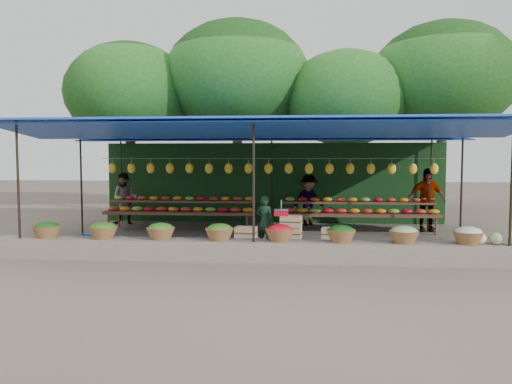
# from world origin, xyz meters

# --- Properties ---
(ground) EXTENTS (60.00, 60.00, 0.00)m
(ground) POSITION_xyz_m (0.00, 0.00, 0.00)
(ground) COLOR brown
(ground) RESTS_ON ground
(stone_curb) EXTENTS (10.60, 0.55, 0.40)m
(stone_curb) POSITION_xyz_m (0.00, -2.75, 0.20)
(stone_curb) COLOR #675E52
(stone_curb) RESTS_ON ground
(stall_canopy) EXTENTS (10.80, 6.60, 2.82)m
(stall_canopy) POSITION_xyz_m (0.00, 0.06, 2.68)
(stall_canopy) COLOR black
(stall_canopy) RESTS_ON ground
(produce_baskets) EXTENTS (8.98, 0.58, 0.34)m
(produce_baskets) POSITION_xyz_m (-0.10, -2.75, 0.56)
(produce_baskets) COLOR brown
(produce_baskets) RESTS_ON stone_curb
(netting_backdrop) EXTENTS (10.60, 0.06, 2.50)m
(netting_backdrop) POSITION_xyz_m (0.00, 3.15, 1.25)
(netting_backdrop) COLOR #1B3F16
(netting_backdrop) RESTS_ON ground
(tree_row) EXTENTS (16.51, 5.50, 7.12)m
(tree_row) POSITION_xyz_m (0.50, 6.09, 4.70)
(tree_row) COLOR #341E12
(tree_row) RESTS_ON ground
(fruit_table_left) EXTENTS (4.21, 0.95, 0.93)m
(fruit_table_left) POSITION_xyz_m (-2.49, 1.35, 0.61)
(fruit_table_left) COLOR #49291D
(fruit_table_left) RESTS_ON ground
(fruit_table_right) EXTENTS (4.21, 0.95, 0.93)m
(fruit_table_right) POSITION_xyz_m (2.51, 1.35, 0.61)
(fruit_table_right) COLOR #49291D
(fruit_table_right) RESTS_ON ground
(crate_counter) EXTENTS (2.39, 0.40, 0.77)m
(crate_counter) POSITION_xyz_m (0.67, -1.58, 0.31)
(crate_counter) COLOR tan
(crate_counter) RESTS_ON ground
(weighing_scale) EXTENTS (0.33, 0.33, 0.35)m
(weighing_scale) POSITION_xyz_m (0.48, -1.58, 0.85)
(weighing_scale) COLOR red
(weighing_scale) RESTS_ON crate_counter
(vendor_seated) EXTENTS (0.50, 0.42, 1.18)m
(vendor_seated) POSITION_xyz_m (0.09, -1.19, 0.59)
(vendor_seated) COLOR #17341E
(vendor_seated) RESTS_ON ground
(customer_left) EXTENTS (0.77, 0.60, 1.58)m
(customer_left) POSITION_xyz_m (-4.45, 2.24, 0.79)
(customer_left) COLOR slate
(customer_left) RESTS_ON ground
(customer_mid) EXTENTS (1.13, 0.89, 1.53)m
(customer_mid) POSITION_xyz_m (1.14, 2.58, 0.76)
(customer_mid) COLOR slate
(customer_mid) RESTS_ON ground
(customer_right) EXTENTS (1.03, 0.43, 1.75)m
(customer_right) POSITION_xyz_m (4.37, 1.61, 0.88)
(customer_right) COLOR slate
(customer_right) RESTS_ON ground
(blue_crate_front) EXTENTS (0.63, 0.56, 0.31)m
(blue_crate_front) POSITION_xyz_m (-4.15, -2.56, 0.16)
(blue_crate_front) COLOR navy
(blue_crate_front) RESTS_ON ground
(blue_crate_back) EXTENTS (0.63, 0.52, 0.33)m
(blue_crate_back) POSITION_xyz_m (-3.67, -1.67, 0.16)
(blue_crate_back) COLOR navy
(blue_crate_back) RESTS_ON ground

